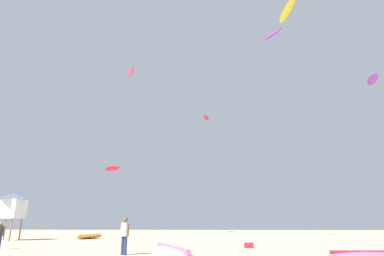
% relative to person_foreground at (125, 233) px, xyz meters
% --- Properties ---
extents(person_foreground, '(0.50, 0.41, 1.79)m').
position_rel_person_foreground_xyz_m(person_foreground, '(0.00, 0.00, 0.00)').
color(person_foreground, navy).
rests_on(person_foreground, ground).
extents(person_midground, '(0.39, 0.41, 1.59)m').
position_rel_person_foreground_xyz_m(person_midground, '(-8.46, 2.85, -0.12)').
color(person_midground, navy).
rests_on(person_midground, ground).
extents(kite_grounded_near, '(3.23, 5.17, 0.60)m').
position_rel_person_foreground_xyz_m(kite_grounded_near, '(2.67, -2.18, -0.76)').
color(kite_grounded_near, white).
rests_on(kite_grounded_near, ground).
extents(kite_grounded_mid, '(3.40, 1.12, 0.41)m').
position_rel_person_foreground_xyz_m(kite_grounded_mid, '(11.05, -1.74, -0.85)').
color(kite_grounded_mid, '#E5598C').
rests_on(kite_grounded_mid, ground).
extents(kite_grounded_far, '(2.17, 4.12, 0.50)m').
position_rel_person_foreground_xyz_m(kite_grounded_far, '(-7.69, 15.87, -0.82)').
color(kite_grounded_far, orange).
rests_on(kite_grounded_far, ground).
extents(lifeguard_tower, '(2.30, 2.30, 4.15)m').
position_rel_person_foreground_xyz_m(lifeguard_tower, '(-13.99, 12.36, 2.01)').
color(lifeguard_tower, '#8C704C').
rests_on(lifeguard_tower, ground).
extents(cooler_box, '(0.56, 0.36, 0.32)m').
position_rel_person_foreground_xyz_m(cooler_box, '(6.77, 4.85, -0.89)').
color(cooler_box, red).
rests_on(cooler_box, ground).
extents(kite_aloft_0, '(2.51, 3.24, 0.81)m').
position_rel_person_foreground_xyz_m(kite_aloft_0, '(13.55, 22.81, 25.83)').
color(kite_aloft_0, purple).
extents(kite_aloft_2, '(3.54, 3.11, 0.93)m').
position_rel_person_foreground_xyz_m(kite_aloft_2, '(-11.61, 34.13, 8.99)').
color(kite_aloft_2, red).
extents(kite_aloft_3, '(1.50, 3.99, 0.80)m').
position_rel_person_foreground_xyz_m(kite_aloft_3, '(12.25, 10.61, 20.59)').
color(kite_aloft_3, yellow).
extents(kite_aloft_4, '(1.93, 3.62, 0.48)m').
position_rel_person_foreground_xyz_m(kite_aloft_4, '(24.03, 19.29, 16.94)').
color(kite_aloft_4, purple).
extents(kite_aloft_5, '(0.76, 2.15, 0.26)m').
position_rel_person_foreground_xyz_m(kite_aloft_5, '(4.02, 21.39, 13.15)').
color(kite_aloft_5, red).
extents(kite_aloft_6, '(2.11, 3.83, 0.87)m').
position_rel_person_foreground_xyz_m(kite_aloft_6, '(-7.72, 27.53, 22.91)').
color(kite_aloft_6, '#E5598C').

